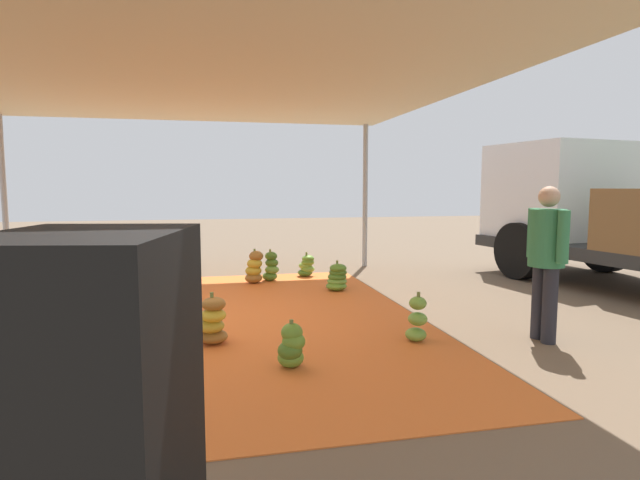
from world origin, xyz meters
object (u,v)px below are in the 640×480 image
at_px(banana_bunch_1, 307,266).
at_px(banana_bunch_8, 337,278).
at_px(banana_bunch_11, 417,321).
at_px(banana_bunch_4, 271,267).
at_px(banana_bunch_2, 110,284).
at_px(crate_1, 151,264).
at_px(crate_0, 152,265).
at_px(banana_bunch_3, 144,337).
at_px(banana_bunch_6, 254,268).
at_px(banana_bunch_12, 78,329).
at_px(worker_0, 547,252).
at_px(banana_bunch_7, 213,322).
at_px(banana_bunch_10, 140,292).
at_px(banana_bunch_5, 291,347).

bearing_deg(banana_bunch_1, banana_bunch_8, 9.78).
bearing_deg(banana_bunch_11, banana_bunch_4, -164.23).
distance_m(banana_bunch_1, banana_bunch_8, 1.35).
xyz_separation_m(banana_bunch_2, crate_1, (-2.00, 0.36, -0.01)).
relative_size(banana_bunch_8, crate_0, 0.92).
distance_m(banana_bunch_2, banana_bunch_3, 3.22).
distance_m(banana_bunch_6, banana_bunch_8, 1.48).
bearing_deg(banana_bunch_12, worker_0, 82.55).
xyz_separation_m(banana_bunch_7, banana_bunch_11, (0.38, 2.09, -0.01)).
height_order(banana_bunch_4, banana_bunch_8, banana_bunch_4).
xyz_separation_m(banana_bunch_2, banana_bunch_11, (3.02, 3.54, 0.03)).
bearing_deg(crate_1, banana_bunch_2, -10.31).
relative_size(banana_bunch_6, crate_0, 1.14).
bearing_deg(banana_bunch_4, banana_bunch_11, 15.77).
distance_m(banana_bunch_12, crate_1, 4.65).
bearing_deg(banana_bunch_2, banana_bunch_4, 107.13).
relative_size(banana_bunch_2, banana_bunch_7, 0.88).
relative_size(banana_bunch_10, crate_0, 0.88).
height_order(banana_bunch_5, banana_bunch_8, banana_bunch_8).
distance_m(banana_bunch_6, crate_0, 2.42).
relative_size(banana_bunch_1, crate_0, 0.86).
bearing_deg(crate_1, banana_bunch_11, 32.32).
xyz_separation_m(banana_bunch_3, worker_0, (0.15, 4.04, 0.70)).
bearing_deg(banana_bunch_8, banana_bunch_11, 3.18).
relative_size(banana_bunch_6, banana_bunch_10, 1.30).
bearing_deg(crate_0, banana_bunch_11, 31.33).
bearing_deg(banana_bunch_4, worker_0, 30.75).
relative_size(banana_bunch_6, banana_bunch_12, 1.07).
bearing_deg(banana_bunch_6, banana_bunch_5, -0.58).
height_order(banana_bunch_4, banana_bunch_12, banana_bunch_4).
height_order(banana_bunch_8, crate_1, banana_bunch_8).
relative_size(banana_bunch_5, banana_bunch_11, 0.84).
relative_size(banana_bunch_2, banana_bunch_3, 0.81).
relative_size(banana_bunch_10, crate_1, 0.98).
distance_m(banana_bunch_5, worker_0, 2.85).
height_order(banana_bunch_3, banana_bunch_4, banana_bunch_3).
bearing_deg(banana_bunch_8, banana_bunch_2, -94.38).
xyz_separation_m(banana_bunch_6, banana_bunch_11, (3.60, 1.37, -0.04)).
bearing_deg(banana_bunch_7, banana_bunch_12, -89.81).
xyz_separation_m(banana_bunch_7, worker_0, (0.62, 3.42, 0.72)).
bearing_deg(banana_bunch_12, banana_bunch_11, 83.72).
relative_size(banana_bunch_7, worker_0, 0.33).
bearing_deg(banana_bunch_1, banana_bunch_7, -24.71).
height_order(banana_bunch_2, crate_0, banana_bunch_2).
xyz_separation_m(banana_bunch_3, banana_bunch_5, (0.40, 1.30, -0.05)).
xyz_separation_m(banana_bunch_4, banana_bunch_11, (3.78, 1.07, -0.02)).
distance_m(banana_bunch_2, banana_bunch_11, 4.65).
bearing_deg(banana_bunch_6, banana_bunch_8, 55.23).
xyz_separation_m(banana_bunch_7, crate_1, (-4.65, -1.08, -0.05)).
height_order(banana_bunch_1, banana_bunch_8, banana_bunch_8).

